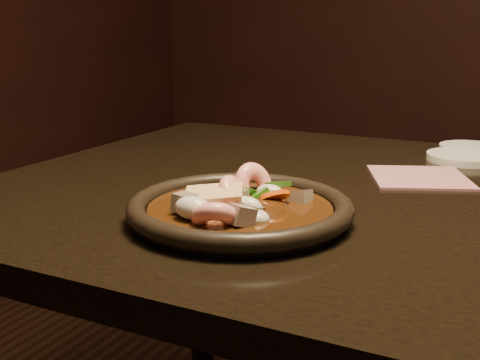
% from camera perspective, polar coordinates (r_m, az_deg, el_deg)
% --- Properties ---
extents(plate, '(0.29, 0.29, 0.03)m').
position_cam_1_polar(plate, '(0.78, 0.00, -2.82)').
color(plate, black).
rests_on(plate, table).
extents(stirfry, '(0.15, 0.22, 0.06)m').
position_cam_1_polar(stirfry, '(0.77, -0.34, -2.48)').
color(stirfry, '#321809').
rests_on(stirfry, plate).
extents(saucer_left, '(0.13, 0.13, 0.01)m').
position_cam_1_polar(saucer_left, '(1.19, 20.36, 2.03)').
color(saucer_left, silver).
rests_on(saucer_left, table).
extents(saucer_right, '(0.12, 0.12, 0.01)m').
position_cam_1_polar(saucer_right, '(1.29, 21.04, 2.80)').
color(saucer_right, silver).
rests_on(saucer_right, table).
extents(napkin, '(0.20, 0.20, 0.00)m').
position_cam_1_polar(napkin, '(1.03, 16.64, 0.24)').
color(napkin, '#A56570').
rests_on(napkin, table).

